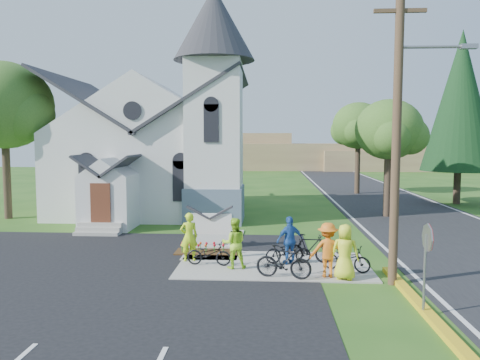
# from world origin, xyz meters

# --- Properties ---
(ground) EXTENTS (120.00, 120.00, 0.00)m
(ground) POSITION_xyz_m (0.00, 0.00, 0.00)
(ground) COLOR #245117
(ground) RESTS_ON ground
(parking_lot) EXTENTS (20.00, 16.00, 0.02)m
(parking_lot) POSITION_xyz_m (-7.00, -2.00, 0.01)
(parking_lot) COLOR black
(parking_lot) RESTS_ON ground
(road) EXTENTS (8.00, 90.00, 0.02)m
(road) POSITION_xyz_m (10.00, 15.00, 0.01)
(road) COLOR black
(road) RESTS_ON ground
(sidewalk) EXTENTS (7.00, 4.00, 0.05)m
(sidewalk) POSITION_xyz_m (1.50, 0.50, 0.03)
(sidewalk) COLOR gray
(sidewalk) RESTS_ON ground
(church) EXTENTS (12.35, 12.00, 13.00)m
(church) POSITION_xyz_m (-5.48, 12.48, 5.25)
(church) COLOR silver
(church) RESTS_ON ground
(church_sign) EXTENTS (2.20, 0.40, 1.70)m
(church_sign) POSITION_xyz_m (-1.20, 3.20, 1.03)
(church_sign) COLOR gray
(church_sign) RESTS_ON ground
(flower_bed) EXTENTS (2.60, 1.10, 0.07)m
(flower_bed) POSITION_xyz_m (-1.20, 2.30, 0.04)
(flower_bed) COLOR #3D2610
(flower_bed) RESTS_ON ground
(utility_pole) EXTENTS (3.45, 0.28, 10.00)m
(utility_pole) POSITION_xyz_m (5.36, -1.50, 5.40)
(utility_pole) COLOR #4B3325
(utility_pole) RESTS_ON ground
(stop_sign) EXTENTS (0.11, 0.76, 2.48)m
(stop_sign) POSITION_xyz_m (5.43, -4.20, 1.78)
(stop_sign) COLOR gray
(stop_sign) RESTS_ON ground
(tree_lot_corner) EXTENTS (5.60, 5.60, 9.15)m
(tree_lot_corner) POSITION_xyz_m (-14.00, 10.00, 6.60)
(tree_lot_corner) COLOR #33271C
(tree_lot_corner) RESTS_ON ground
(tree_road_near) EXTENTS (4.00, 4.00, 7.05)m
(tree_road_near) POSITION_xyz_m (8.50, 12.00, 5.21)
(tree_road_near) COLOR #33271C
(tree_road_near) RESTS_ON ground
(tree_road_mid) EXTENTS (4.40, 4.40, 7.80)m
(tree_road_mid) POSITION_xyz_m (9.00, 24.00, 5.78)
(tree_road_mid) COLOR #33271C
(tree_road_mid) RESTS_ON ground
(conifer) EXTENTS (5.20, 5.20, 12.40)m
(conifer) POSITION_xyz_m (15.00, 18.00, 7.39)
(conifer) COLOR #33271C
(conifer) RESTS_ON ground
(distant_hills) EXTENTS (61.00, 10.00, 5.60)m
(distant_hills) POSITION_xyz_m (3.36, 56.33, 2.17)
(distant_hills) COLOR #836849
(distant_hills) RESTS_ON ground
(cyclist_0) EXTENTS (0.78, 0.62, 1.85)m
(cyclist_0) POSITION_xyz_m (-1.70, 0.85, 0.98)
(cyclist_0) COLOR #C8F61D
(cyclist_0) RESTS_ON sidewalk
(bike_0) EXTENTS (1.69, 0.73, 0.86)m
(bike_0) POSITION_xyz_m (-0.87, 0.27, 0.48)
(bike_0) COLOR black
(bike_0) RESTS_ON sidewalk
(cyclist_1) EXTENTS (0.97, 0.81, 1.82)m
(cyclist_1) POSITION_xyz_m (0.08, -0.05, 0.96)
(cyclist_1) COLOR #A2DF29
(cyclist_1) RESTS_ON sidewalk
(bike_1) EXTENTS (1.94, 0.95, 1.12)m
(bike_1) POSITION_xyz_m (1.81, -1.20, 0.61)
(bike_1) COLOR black
(bike_1) RESTS_ON sidewalk
(cyclist_2) EXTENTS (1.13, 0.80, 1.78)m
(cyclist_2) POSITION_xyz_m (2.11, 0.63, 0.94)
(cyclist_2) COLOR #2052A4
(cyclist_2) RESTS_ON sidewalk
(bike_2) EXTENTS (1.77, 0.80, 0.90)m
(bike_2) POSITION_xyz_m (2.05, 0.70, 0.50)
(bike_2) COLOR black
(bike_2) RESTS_ON sidewalk
(cyclist_3) EXTENTS (1.20, 0.71, 1.84)m
(cyclist_3) POSITION_xyz_m (3.29, -0.93, 0.97)
(cyclist_3) COLOR orange
(cyclist_3) RESTS_ON sidewalk
(bike_3) EXTENTS (1.84, 0.54, 1.10)m
(bike_3) POSITION_xyz_m (2.84, 0.78, 0.60)
(bike_3) COLOR black
(bike_3) RESTS_ON sidewalk
(cyclist_4) EXTENTS (1.02, 0.78, 1.85)m
(cyclist_4) POSITION_xyz_m (3.82, -1.20, 0.97)
(cyclist_4) COLOR yellow
(cyclist_4) RESTS_ON sidewalk
(bike_4) EXTENTS (1.80, 1.25, 0.90)m
(bike_4) POSITION_xyz_m (4.04, -0.22, 0.50)
(bike_4) COLOR black
(bike_4) RESTS_ON sidewalk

